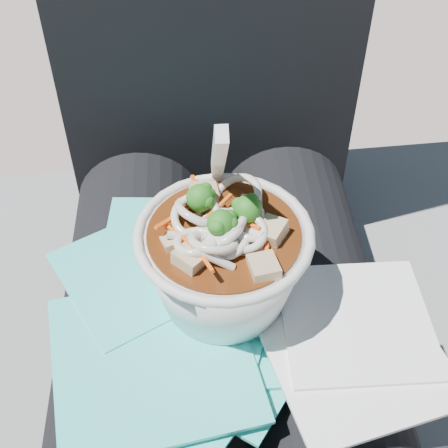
{
  "coord_description": "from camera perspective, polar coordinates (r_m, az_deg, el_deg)",
  "views": [
    {
      "loc": [
        -0.02,
        -0.37,
        1.11
      ],
      "look_at": [
        0.0,
        -0.01,
        0.75
      ],
      "focal_mm": 50.0,
      "sensor_mm": 36.0,
      "label": 1
    }
  ],
  "objects": [
    {
      "name": "udon_bowl",
      "position": [
        0.54,
        0.01,
        -2.9
      ],
      "size": [
        0.19,
        0.19,
        0.19
      ],
      "color": "silver",
      "rests_on": "plastic_bag"
    },
    {
      "name": "stone_ledge",
      "position": [
        1.01,
        -0.61,
        -14.01
      ],
      "size": [
        1.03,
        0.56,
        0.48
      ],
      "primitive_type": "cube",
      "rotation": [
        0.0,
        0.0,
        0.06
      ],
      "color": "slate",
      "rests_on": "ground"
    },
    {
      "name": "napkins",
      "position": [
        0.56,
        11.99,
        -10.49
      ],
      "size": [
        0.17,
        0.18,
        0.01
      ],
      "color": "white",
      "rests_on": "plastic_bag"
    },
    {
      "name": "person_body",
      "position": [
        0.7,
        -0.56,
        -4.04
      ],
      "size": [
        0.34,
        0.94,
        1.03
      ],
      "color": "black",
      "rests_on": "ground"
    },
    {
      "name": "plastic_bag",
      "position": [
        0.59,
        -2.56,
        -7.47
      ],
      "size": [
        0.29,
        0.35,
        0.02
      ],
      "color": "#32D0C9",
      "rests_on": "lap"
    },
    {
      "name": "lap",
      "position": [
        0.66,
        -0.1,
        -11.12
      ],
      "size": [
        0.34,
        0.48,
        0.16
      ],
      "color": "black",
      "rests_on": "stone_ledge"
    }
  ]
}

